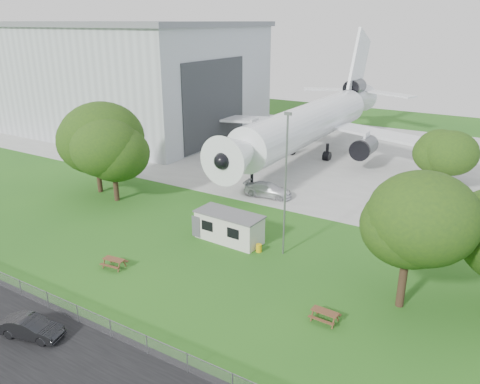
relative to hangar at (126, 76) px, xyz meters
The scene contains 17 objects.
ground 53.16m from the hangar, 43.47° to the right, with size 160.00×160.00×0.00m, color #32711E.
asphalt_strip 62.70m from the hangar, 52.23° to the right, with size 120.00×8.00×0.02m, color black.
concrete_apron 39.17m from the hangar, ahead, with size 120.00×46.00×0.03m, color #B7B7B2.
hangar is the anchor object (origin of this frame).
airliner 36.21m from the hangar, ahead, with size 46.36×47.73×17.69m.
site_cabin 51.33m from the hangar, 36.28° to the right, with size 6.81×3.00×2.62m.
picnic_west 53.65m from the hangar, 47.60° to the right, with size 1.80×1.50×0.76m, color brown, non-canonical shape.
picnic_east 65.11m from the hangar, 35.00° to the right, with size 1.80×1.50×0.76m, color brown, non-canonical shape.
fence 60.00m from the hangar, 50.15° to the right, with size 58.00×0.04×1.30m, color gray.
lamp_mast 55.06m from the hangar, 32.84° to the right, with size 0.16×0.16×12.00m, color slate.
tree_west_big 34.49m from the hangar, 51.92° to the right, with size 9.49×9.49×10.81m.
tree_west_small 37.65m from the hangar, 48.45° to the right, with size 7.74×7.74×9.44m.
tree_east_front 65.31m from the hangar, 29.90° to the right, with size 7.25×7.25×10.10m.
tree_far_apron 55.24m from the hangar, ahead, with size 6.15×6.15×7.41m.
car_centre_sedan 61.69m from the hangar, 51.88° to the right, with size 1.42×4.07×1.34m, color black.
car_ne_sedan 61.37m from the hangar, 21.89° to the right, with size 1.69×4.86×1.60m, color #ACAEB3.
car_apron_van 43.55m from the hangar, 25.41° to the right, with size 2.22×5.46×1.59m, color white.
Camera 1 is at (23.61, -26.14, 18.72)m, focal length 35.00 mm.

